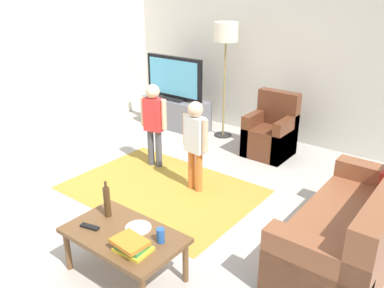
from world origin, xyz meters
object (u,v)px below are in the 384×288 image
at_px(armchair, 271,134).
at_px(tv_remote, 90,227).
at_px(soda_can, 161,235).
at_px(tv, 174,79).
at_px(couch, 358,232).
at_px(book_stack, 132,245).
at_px(child_center, 195,138).
at_px(bottle, 107,201).
at_px(child_near_tv, 154,118).
at_px(tv_stand, 176,113).
at_px(coffee_table, 124,238).
at_px(plate, 138,228).
at_px(floor_lamp, 226,38).

height_order(armchair, tv_remote, armchair).
bearing_deg(soda_can, tv, 128.44).
bearing_deg(couch, book_stack, -129.59).
height_order(child_center, bottle, child_center).
bearing_deg(armchair, tv, 179.42).
xyz_separation_m(child_near_tv, book_stack, (1.51, -1.88, -0.21)).
xyz_separation_m(tv_stand, armchair, (1.82, -0.04, 0.05)).
bearing_deg(child_near_tv, coffee_table, -53.86).
bearing_deg(coffee_table, couch, 43.55).
bearing_deg(tv_remote, book_stack, -13.92).
distance_m(child_center, plate, 1.55).
bearing_deg(floor_lamp, tv, -168.79).
height_order(floor_lamp, child_center, floor_lamp).
bearing_deg(coffee_table, armchair, 94.47).
bearing_deg(tv_stand, bottle, -59.74).
bearing_deg(bottle, child_center, 95.98).
bearing_deg(child_center, armchair, 82.07).
bearing_deg(child_near_tv, tv_stand, 119.70).
height_order(tv_remote, plate, plate).
bearing_deg(soda_can, book_stack, -114.97).
distance_m(armchair, child_near_tv, 1.73).
relative_size(floor_lamp, tv_remote, 10.47).
bearing_deg(soda_can, couch, 48.43).
xyz_separation_m(tv_stand, plate, (2.12, -3.01, 0.18)).
distance_m(couch, soda_can, 1.75).
xyz_separation_m(tv_stand, couch, (3.54, -1.72, 0.05)).
bearing_deg(tv, armchair, -0.58).
height_order(tv, child_near_tv, tv).
xyz_separation_m(bottle, plate, (0.35, 0.02, -0.14)).
xyz_separation_m(tv_remote, plate, (0.33, 0.24, -0.00)).
xyz_separation_m(couch, floor_lamp, (-2.67, 1.88, 1.25)).
height_order(couch, floor_lamp, floor_lamp).
xyz_separation_m(child_near_tv, child_center, (0.84, -0.20, -0.02)).
relative_size(child_center, tv_remote, 6.46).
distance_m(couch, tv_remote, 2.33).
height_order(bottle, plate, bottle).
relative_size(book_stack, bottle, 0.89).
relative_size(bottle, tv_remote, 2.00).
distance_m(bottle, plate, 0.38).
height_order(coffee_table, bottle, bottle).
bearing_deg(plate, tv_remote, -144.00).
xyz_separation_m(floor_lamp, tv_remote, (0.91, -3.40, -1.11)).
bearing_deg(couch, soda_can, -131.57).
distance_m(tv_stand, floor_lamp, 1.57).
bearing_deg(armchair, tv_remote, -90.69).
height_order(book_stack, plate, book_stack).
bearing_deg(book_stack, soda_can, 65.03).
xyz_separation_m(armchair, coffee_table, (0.24, -3.09, 0.07)).
height_order(floor_lamp, book_stack, floor_lamp).
bearing_deg(book_stack, child_near_tv, 128.72).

